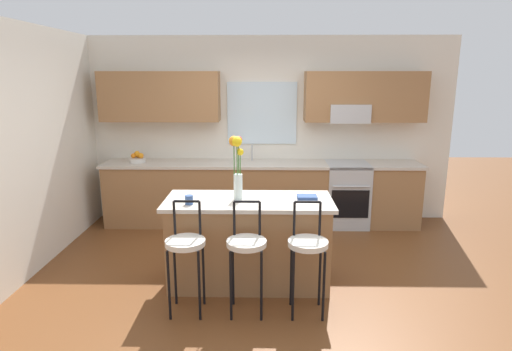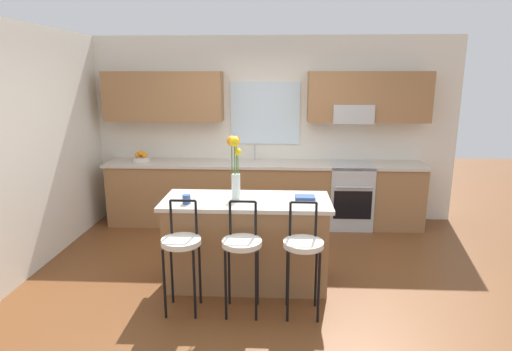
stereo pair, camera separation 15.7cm
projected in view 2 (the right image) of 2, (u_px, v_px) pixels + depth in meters
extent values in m
plane|color=brown|center=(259.00, 275.00, 4.69)|extent=(14.00, 14.00, 0.00)
cube|color=silver|center=(33.00, 148.00, 4.80)|extent=(0.12, 4.60, 2.70)
cube|color=silver|center=(265.00, 130.00, 6.38)|extent=(5.60, 0.12, 2.70)
cube|color=#996B42|center=(164.00, 96.00, 6.12)|extent=(1.69, 0.34, 0.70)
cube|color=#996B42|center=(368.00, 97.00, 5.97)|extent=(1.69, 0.34, 0.70)
cube|color=silver|center=(265.00, 113.00, 6.26)|extent=(1.02, 0.03, 0.90)
cube|color=#B7BABC|center=(352.00, 113.00, 6.01)|extent=(0.56, 0.36, 0.26)
cube|color=#996B42|center=(264.00, 195.00, 6.24)|extent=(4.50, 0.60, 0.88)
cube|color=beige|center=(264.00, 164.00, 6.14)|extent=(4.56, 0.64, 0.04)
cube|color=#B7BABC|center=(254.00, 167.00, 6.16)|extent=(0.54, 0.38, 0.11)
cylinder|color=#B7BABC|center=(255.00, 153.00, 6.27)|extent=(0.02, 0.02, 0.22)
cylinder|color=#B7BABC|center=(255.00, 146.00, 6.19)|extent=(0.02, 0.12, 0.02)
cube|color=#B7BABC|center=(349.00, 195.00, 6.16)|extent=(0.60, 0.60, 0.92)
cube|color=black|center=(352.00, 205.00, 5.89)|extent=(0.52, 0.02, 0.40)
cylinder|color=#B7BABC|center=(354.00, 187.00, 5.79)|extent=(0.50, 0.02, 0.02)
cube|color=#996B42|center=(247.00, 244.00, 4.43)|extent=(1.62, 0.64, 0.88)
cube|color=beige|center=(246.00, 201.00, 4.33)|extent=(1.70, 0.72, 0.04)
cylinder|color=black|center=(164.00, 284.00, 3.80)|extent=(0.02, 0.02, 0.66)
cylinder|color=black|center=(194.00, 285.00, 3.79)|extent=(0.02, 0.02, 0.66)
cylinder|color=black|center=(172.00, 271.00, 4.06)|extent=(0.02, 0.02, 0.66)
cylinder|color=black|center=(200.00, 271.00, 4.05)|extent=(0.02, 0.02, 0.66)
cylinder|color=silver|center=(181.00, 242.00, 3.84)|extent=(0.36, 0.36, 0.05)
cylinder|color=black|center=(171.00, 217.00, 3.94)|extent=(0.02, 0.02, 0.32)
cylinder|color=black|center=(196.00, 217.00, 3.93)|extent=(0.02, 0.02, 0.32)
cylinder|color=black|center=(183.00, 201.00, 3.90)|extent=(0.23, 0.02, 0.02)
cylinder|color=black|center=(226.00, 286.00, 3.77)|extent=(0.02, 0.02, 0.66)
cylinder|color=black|center=(256.00, 287.00, 3.76)|extent=(0.02, 0.02, 0.66)
cylinder|color=black|center=(229.00, 272.00, 4.04)|extent=(0.02, 0.02, 0.66)
cylinder|color=black|center=(258.00, 273.00, 4.02)|extent=(0.02, 0.02, 0.66)
cylinder|color=silver|center=(242.00, 243.00, 3.82)|extent=(0.36, 0.36, 0.05)
cylinder|color=black|center=(230.00, 218.00, 3.91)|extent=(0.02, 0.02, 0.32)
cylinder|color=black|center=(256.00, 218.00, 3.90)|extent=(0.02, 0.02, 0.32)
cylinder|color=black|center=(243.00, 202.00, 3.87)|extent=(0.23, 0.02, 0.02)
cylinder|color=black|center=(288.00, 287.00, 3.75)|extent=(0.02, 0.02, 0.66)
cylinder|color=black|center=(319.00, 288.00, 3.73)|extent=(0.02, 0.02, 0.66)
cylinder|color=black|center=(287.00, 273.00, 4.01)|extent=(0.02, 0.02, 0.66)
cylinder|color=black|center=(316.00, 274.00, 4.00)|extent=(0.02, 0.02, 0.66)
cylinder|color=silver|center=(303.00, 244.00, 3.79)|extent=(0.36, 0.36, 0.05)
cylinder|color=black|center=(290.00, 219.00, 3.88)|extent=(0.02, 0.02, 0.32)
cylinder|color=black|center=(316.00, 219.00, 3.87)|extent=(0.02, 0.02, 0.32)
cylinder|color=black|center=(304.00, 202.00, 3.84)|extent=(0.23, 0.02, 0.02)
cylinder|color=silver|center=(236.00, 186.00, 4.31)|extent=(0.09, 0.09, 0.26)
cylinder|color=#3D722D|center=(238.00, 172.00, 4.27)|extent=(0.01, 0.01, 0.41)
sphere|color=yellow|center=(238.00, 152.00, 4.23)|extent=(0.07, 0.07, 0.07)
cylinder|color=#3D722D|center=(236.00, 166.00, 4.29)|extent=(0.01, 0.01, 0.52)
sphere|color=red|center=(236.00, 140.00, 4.23)|extent=(0.08, 0.08, 0.08)
cylinder|color=#3D722D|center=(232.00, 166.00, 4.26)|extent=(0.01, 0.01, 0.52)
sphere|color=orange|center=(232.00, 141.00, 4.20)|extent=(0.10, 0.10, 0.10)
cylinder|color=#3D722D|center=(235.00, 167.00, 4.24)|extent=(0.01, 0.01, 0.52)
sphere|color=yellow|center=(234.00, 141.00, 4.18)|extent=(0.10, 0.10, 0.10)
cylinder|color=#33518C|center=(187.00, 199.00, 4.17)|extent=(0.08, 0.08, 0.09)
cube|color=navy|center=(305.00, 197.00, 4.33)|extent=(0.20, 0.15, 0.03)
cylinder|color=silver|center=(141.00, 159.00, 6.21)|extent=(0.24, 0.24, 0.06)
sphere|color=orange|center=(145.00, 155.00, 6.20)|extent=(0.08, 0.08, 0.08)
sphere|color=orange|center=(142.00, 154.00, 6.25)|extent=(0.08, 0.08, 0.08)
sphere|color=orange|center=(137.00, 155.00, 6.20)|extent=(0.07, 0.07, 0.07)
sphere|color=orange|center=(141.00, 153.00, 6.19)|extent=(0.08, 0.08, 0.08)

